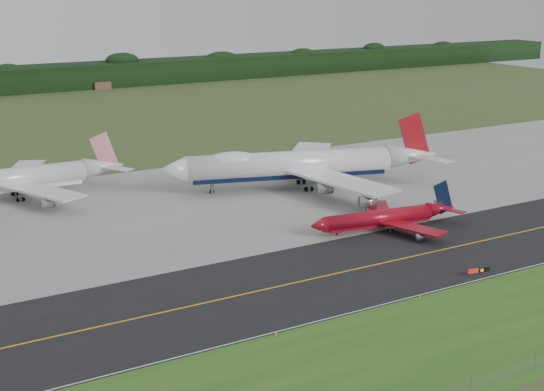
{
  "coord_description": "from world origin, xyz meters",
  "views": [
    {
      "loc": [
        -84.73,
        -111.77,
        52.07
      ],
      "look_at": [
        -7.76,
        22.0,
        8.55
      ],
      "focal_mm": 50.0,
      "sensor_mm": 36.0,
      "label": 1
    }
  ],
  "objects": [
    {
      "name": "ground",
      "position": [
        0.0,
        0.0,
        0.0
      ],
      "size": [
        600.0,
        600.0,
        0.0
      ],
      "primitive_type": "plane",
      "color": "#354520",
      "rests_on": "ground"
    },
    {
      "name": "taxiway_centreline",
      "position": [
        0.0,
        -4.0,
        0.03
      ],
      "size": [
        400.0,
        0.4,
        0.0
      ],
      "primitive_type": "cube",
      "color": "gold",
      "rests_on": "taxiway"
    },
    {
      "name": "jet_red_737",
      "position": [
        15.36,
        12.35,
        2.65
      ],
      "size": [
        35.53,
        28.74,
        9.6
      ],
      "color": "maroon",
      "rests_on": "ground"
    },
    {
      "name": "apron",
      "position": [
        0.0,
        51.0,
        0.01
      ],
      "size": [
        400.0,
        78.0,
        0.01
      ],
      "primitive_type": "cube",
      "color": "gray",
      "rests_on": "ground"
    },
    {
      "name": "edge_marker_left",
      "position": [
        -31.55,
        -20.5,
        0.25
      ],
      "size": [
        0.16,
        0.16,
        0.5
      ],
      "primitive_type": "cylinder",
      "color": "yellow",
      "rests_on": "ground"
    },
    {
      "name": "taxiway_sign",
      "position": [
        13.15,
        -18.02,
        1.04
      ],
      "size": [
        4.37,
        1.16,
        1.48
      ],
      "color": "slate",
      "rests_on": "ground"
    },
    {
      "name": "edge_marker_center",
      "position": [
        -3.0,
        -20.5,
        0.25
      ],
      "size": [
        0.16,
        0.16,
        0.5
      ],
      "primitive_type": "cylinder",
      "color": "yellow",
      "rests_on": "ground"
    },
    {
      "name": "horizon_treeline",
      "position": [
        0.0,
        273.76,
        5.47
      ],
      "size": [
        700.0,
        25.0,
        12.0
      ],
      "color": "black",
      "rests_on": "ground"
    },
    {
      "name": "grass_verge",
      "position": [
        0.0,
        -35.0,
        0.01
      ],
      "size": [
        400.0,
        30.0,
        0.01
      ],
      "primitive_type": "cube",
      "color": "#275D1B",
      "rests_on": "ground"
    },
    {
      "name": "jet_ba_747",
      "position": [
        17.14,
        51.01,
        6.41
      ],
      "size": [
        73.51,
        59.54,
        18.82
      ],
      "color": "silver",
      "rests_on": "ground"
    },
    {
      "name": "taxiway",
      "position": [
        0.0,
        -4.0,
        0.01
      ],
      "size": [
        400.0,
        32.0,
        0.02
      ],
      "primitive_type": "cube",
      "color": "black",
      "rests_on": "ground"
    },
    {
      "name": "jet_star_tail",
      "position": [
        -49.35,
        77.47,
        4.91
      ],
      "size": [
        55.67,
        46.78,
        14.73
      ],
      "color": "silver",
      "rests_on": "ground"
    },
    {
      "name": "taxiway_edge_line",
      "position": [
        0.0,
        -19.5,
        0.03
      ],
      "size": [
        400.0,
        0.25,
        0.0
      ],
      "primitive_type": "cube",
      "color": "silver",
      "rests_on": "taxiway"
    }
  ]
}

